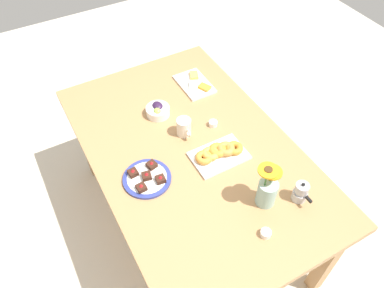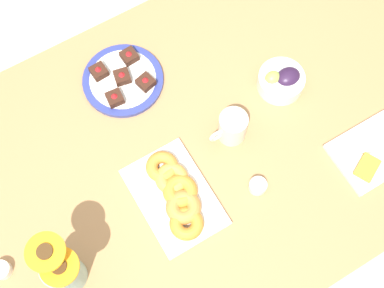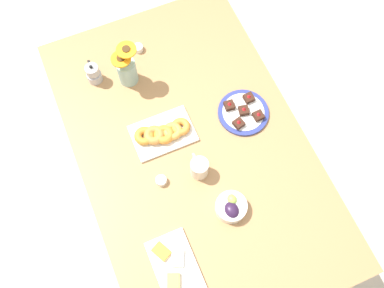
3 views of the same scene
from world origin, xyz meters
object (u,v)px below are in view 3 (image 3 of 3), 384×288
object	(u,v)px
dining_table	(192,154)
moka_pot	(94,74)
jam_cup_honey	(138,48)
cheese_platter	(174,265)
grape_bowl	(231,207)
jam_cup_berry	(161,181)
coffee_mug	(199,168)
dessert_plate	(243,112)
flower_vase	(127,70)
croissant_platter	(163,133)

from	to	relation	value
dining_table	moka_pot	distance (m)	0.60
jam_cup_honey	cheese_platter	bearing A→B (deg)	167.50
dining_table	grape_bowl	distance (m)	0.35
jam_cup_berry	coffee_mug	bearing A→B (deg)	-97.42
coffee_mug	jam_cup_honey	size ratio (longest dim) A/B	2.37
cheese_platter	dessert_plate	xyz separation A→B (m)	(0.51, -0.56, 0.00)
coffee_mug	flower_vase	xyz separation A→B (m)	(0.56, 0.12, 0.04)
coffee_mug	jam_cup_honey	world-z (taller)	coffee_mug
jam_cup_berry	grape_bowl	bearing A→B (deg)	-135.16
jam_cup_honey	flower_vase	distance (m)	0.19
croissant_platter	flower_vase	world-z (taller)	flower_vase
croissant_platter	flower_vase	size ratio (longest dim) A/B	1.14
jam_cup_honey	flower_vase	bearing A→B (deg)	145.10
coffee_mug	jam_cup_berry	xyz separation A→B (m)	(0.02, 0.17, -0.04)
dining_table	jam_cup_berry	distance (m)	0.23
dining_table	croissant_platter	world-z (taller)	croissant_platter
dining_table	dessert_plate	xyz separation A→B (m)	(0.06, -0.29, 0.10)
jam_cup_berry	moka_pot	xyz separation A→B (m)	(0.60, 0.10, 0.03)
cheese_platter	flower_vase	distance (m)	0.90
dessert_plate	croissant_platter	bearing A→B (deg)	83.73
coffee_mug	grape_bowl	xyz separation A→B (m)	(-0.21, -0.06, -0.02)
coffee_mug	jam_cup_berry	world-z (taller)	coffee_mug
dining_table	coffee_mug	size ratio (longest dim) A/B	14.09
coffee_mug	moka_pot	bearing A→B (deg)	23.48
coffee_mug	cheese_platter	size ratio (longest dim) A/B	0.44
grape_bowl	jam_cup_honey	size ratio (longest dim) A/B	2.79
coffee_mug	jam_cup_berry	size ratio (longest dim) A/B	2.37
grape_bowl	jam_cup_honey	distance (m)	0.91
jam_cup_berry	flower_vase	distance (m)	0.55
coffee_mug	flower_vase	bearing A→B (deg)	12.33
croissant_platter	moka_pot	world-z (taller)	moka_pot
croissant_platter	grape_bowl	bearing A→B (deg)	-162.14
coffee_mug	dessert_plate	distance (m)	0.36
jam_cup_honey	jam_cup_berry	distance (m)	0.70
coffee_mug	croissant_platter	size ratio (longest dim) A/B	0.40
moka_pot	coffee_mug	bearing A→B (deg)	-156.52
flower_vase	cheese_platter	bearing A→B (deg)	171.72
cheese_platter	jam_cup_honey	xyz separation A→B (m)	(1.03, -0.23, 0.00)
dining_table	dessert_plate	distance (m)	0.31
moka_pot	dining_table	bearing A→B (deg)	-150.42
moka_pot	flower_vase	bearing A→B (deg)	-113.31
dessert_plate	jam_cup_berry	bearing A→B (deg)	108.74
coffee_mug	dessert_plate	xyz separation A→B (m)	(0.18, -0.30, -0.04)
flower_vase	jam_cup_honey	bearing A→B (deg)	-34.90
coffee_mug	jam_cup_honey	bearing A→B (deg)	1.89
croissant_platter	jam_cup_honey	xyz separation A→B (m)	(0.48, -0.06, -0.01)
cheese_platter	jam_cup_berry	bearing A→B (deg)	-13.28
dining_table	croissant_platter	xyz separation A→B (m)	(0.11, 0.10, 0.11)
coffee_mug	grape_bowl	bearing A→B (deg)	-164.45
dining_table	cheese_platter	world-z (taller)	cheese_platter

